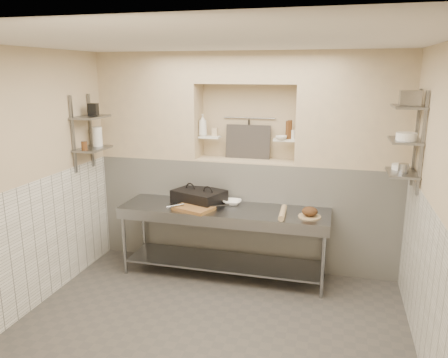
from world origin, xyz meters
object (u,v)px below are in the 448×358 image
(panini_press, at_px, (199,196))
(cutting_board, at_px, (194,208))
(prep_table, at_px, (224,228))
(bowl_alcove, at_px, (281,138))
(mixing_bowl, at_px, (232,202))
(bread_loaf, at_px, (310,211))
(jug_left, at_px, (97,137))
(rolling_pin, at_px, (283,213))
(bottle_soap, at_px, (203,125))

(panini_press, distance_m, cutting_board, 0.31)
(panini_press, bearing_deg, prep_table, -2.79)
(cutting_board, bearing_deg, bowl_alcove, 34.15)
(mixing_bowl, relative_size, bread_loaf, 1.26)
(bread_loaf, height_order, jug_left, jug_left)
(bread_loaf, height_order, bowl_alcove, bowl_alcove)
(panini_press, height_order, jug_left, jug_left)
(rolling_pin, bearing_deg, bottle_soap, 152.13)
(prep_table, height_order, bread_loaf, bread_loaf)
(panini_press, distance_m, rolling_pin, 1.14)
(mixing_bowl, xyz_separation_m, rolling_pin, (0.68, -0.28, 0.01))
(bottle_soap, distance_m, bowl_alcove, 1.06)
(bread_loaf, distance_m, bowl_alcove, 1.05)
(prep_table, relative_size, bottle_soap, 8.89)
(prep_table, height_order, bottle_soap, bottle_soap)
(mixing_bowl, bearing_deg, jug_left, -173.34)
(bowl_alcove, bearing_deg, cutting_board, -145.85)
(rolling_pin, relative_size, jug_left, 1.86)
(bread_loaf, bearing_deg, prep_table, 176.64)
(bottle_soap, bearing_deg, cutting_board, -82.94)
(bread_loaf, bearing_deg, mixing_bowl, 165.39)
(bottle_soap, distance_m, jug_left, 1.37)
(prep_table, distance_m, jug_left, 2.00)
(mixing_bowl, bearing_deg, cutting_board, -139.90)
(cutting_board, bearing_deg, bread_loaf, 3.43)
(cutting_board, xyz_separation_m, bread_loaf, (1.40, 0.08, 0.05))
(prep_table, bearing_deg, bread_loaf, -3.36)
(bottle_soap, relative_size, bowl_alcove, 2.01)
(prep_table, relative_size, cutting_board, 5.70)
(cutting_board, bearing_deg, mixing_bowl, 40.10)
(panini_press, distance_m, mixing_bowl, 0.44)
(mixing_bowl, distance_m, rolling_pin, 0.74)
(cutting_board, xyz_separation_m, bottle_soap, (-0.08, 0.68, 0.94))
(rolling_pin, bearing_deg, bowl_alcove, 101.54)
(cutting_board, height_order, bowl_alcove, bowl_alcove)
(rolling_pin, distance_m, bottle_soap, 1.61)
(panini_press, xyz_separation_m, jug_left, (-1.31, -0.17, 0.75))
(cutting_board, xyz_separation_m, mixing_bowl, (0.41, 0.34, 0.01))
(bottle_soap, height_order, jug_left, bottle_soap)
(jug_left, bearing_deg, rolling_pin, -1.85)
(panini_press, relative_size, rolling_pin, 1.59)
(bowl_alcove, xyz_separation_m, jug_left, (-2.30, -0.52, 0.00))
(prep_table, xyz_separation_m, panini_press, (-0.37, 0.16, 0.34))
(mixing_bowl, bearing_deg, rolling_pin, -22.48)
(rolling_pin, xyz_separation_m, bread_loaf, (0.31, 0.02, 0.03))
(panini_press, bearing_deg, cutting_board, -64.21)
(panini_press, relative_size, bottle_soap, 2.50)
(panini_press, relative_size, jug_left, 2.95)
(bowl_alcove, distance_m, jug_left, 2.36)
(panini_press, xyz_separation_m, mixing_bowl, (0.43, 0.04, -0.06))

